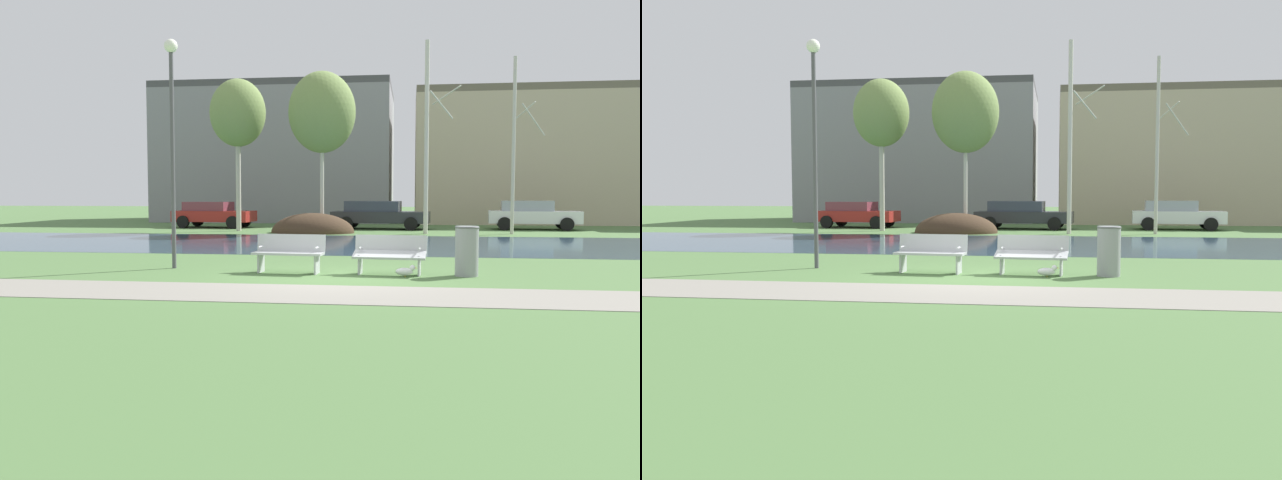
% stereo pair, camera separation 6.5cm
% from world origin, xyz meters
% --- Properties ---
extents(ground_plane, '(120.00, 120.00, 0.00)m').
position_xyz_m(ground_plane, '(0.00, 10.00, 0.00)').
color(ground_plane, '#4C703D').
extents(paved_path_strip, '(60.00, 2.16, 0.01)m').
position_xyz_m(paved_path_strip, '(0.00, -2.17, 0.01)').
color(paved_path_strip, gray).
rests_on(paved_path_strip, ground).
extents(river_band, '(80.00, 8.88, 0.01)m').
position_xyz_m(river_band, '(0.00, 9.38, 0.00)').
color(river_band, '#2D475B').
rests_on(river_band, ground).
extents(soil_mound, '(3.79, 2.79, 1.80)m').
position_xyz_m(soil_mound, '(-2.81, 15.53, 0.00)').
color(soil_mound, '#423021').
rests_on(soil_mound, ground).
extents(bench_left, '(1.64, 0.69, 0.87)m').
position_xyz_m(bench_left, '(-1.13, 0.81, 0.47)').
color(bench_left, '#B2B5B7').
rests_on(bench_left, ground).
extents(bench_right, '(1.64, 0.69, 0.87)m').
position_xyz_m(bench_right, '(1.14, 0.81, 0.47)').
color(bench_right, '#B2B5B7').
rests_on(bench_right, ground).
extents(trash_bin, '(0.53, 0.53, 1.09)m').
position_xyz_m(trash_bin, '(2.81, 0.80, 0.56)').
color(trash_bin, gray).
rests_on(trash_bin, ground).
extents(seagull, '(0.46, 0.17, 0.27)m').
position_xyz_m(seagull, '(1.50, 0.40, 0.13)').
color(seagull, white).
rests_on(seagull, ground).
extents(streetlamp, '(0.32, 0.32, 5.43)m').
position_xyz_m(streetlamp, '(-4.04, 1.34, 3.61)').
color(streetlamp, '#4C4C51').
rests_on(streetlamp, ground).
extents(birch_far_left, '(2.63, 2.63, 7.13)m').
position_xyz_m(birch_far_left, '(-6.50, 16.49, 5.52)').
color(birch_far_left, '#BCB7A8').
rests_on(birch_far_left, ground).
extents(birch_left, '(3.07, 3.07, 7.30)m').
position_xyz_m(birch_left, '(-2.44, 16.03, 5.45)').
color(birch_left, beige).
rests_on(birch_left, ground).
extents(birch_center_left, '(1.55, 2.58, 8.41)m').
position_xyz_m(birch_center_left, '(2.28, 15.47, 4.29)').
color(birch_center_left, beige).
rests_on(birch_center_left, ground).
extents(birch_center, '(1.37, 2.16, 7.68)m').
position_xyz_m(birch_center, '(6.03, 15.83, 3.90)').
color(birch_center, beige).
rests_on(birch_center, ground).
extents(parked_van_nearest_red, '(4.22, 2.34, 1.34)m').
position_xyz_m(parked_van_nearest_red, '(-8.62, 19.24, 0.72)').
color(parked_van_nearest_red, maroon).
rests_on(parked_van_nearest_red, ground).
extents(parked_sedan_second_dark, '(4.94, 2.36, 1.40)m').
position_xyz_m(parked_sedan_second_dark, '(-0.01, 19.01, 0.75)').
color(parked_sedan_second_dark, '#282B30').
rests_on(parked_sedan_second_dark, ground).
extents(parked_hatch_third_white, '(4.47, 2.35, 1.42)m').
position_xyz_m(parked_hatch_third_white, '(7.49, 19.53, 0.76)').
color(parked_hatch_third_white, silver).
rests_on(parked_hatch_third_white, ground).
extents(building_grey_warehouse, '(14.53, 9.48, 8.52)m').
position_xyz_m(building_grey_warehouse, '(-6.94, 28.95, 4.26)').
color(building_grey_warehouse, gray).
rests_on(building_grey_warehouse, ground).
extents(building_beige_block, '(14.53, 7.44, 7.82)m').
position_xyz_m(building_beige_block, '(9.11, 27.38, 3.91)').
color(building_beige_block, '#BCAD8E').
rests_on(building_beige_block, ground).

